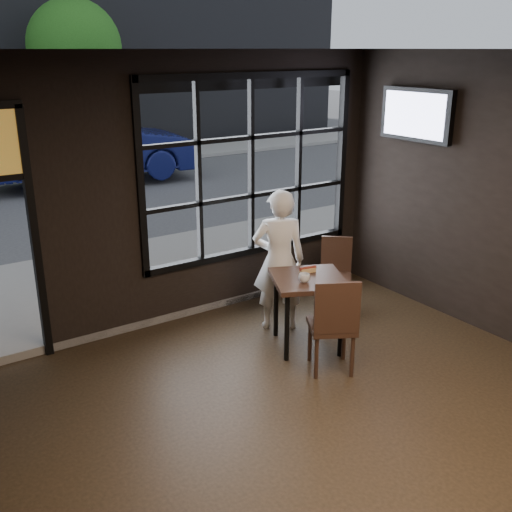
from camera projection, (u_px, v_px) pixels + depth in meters
floor at (370, 481)px, 4.70m from camera, size 6.00×7.00×0.02m
ceiling at (403, 48)px, 3.65m from camera, size 6.00×7.00×0.02m
window_frame at (251, 167)px, 7.48m from camera, size 3.06×0.12×2.28m
cafe_table at (307, 312)px, 6.70m from camera, size 1.02×1.02×0.83m
chair_near at (332, 323)px, 6.16m from camera, size 0.62×0.62×1.06m
chair_window at (336, 275)px, 7.67m from camera, size 0.56×0.56×0.92m
man at (279, 260)px, 7.01m from camera, size 0.74×0.66×1.71m
hotdog at (308, 270)px, 6.70m from camera, size 0.21×0.12×0.06m
cup at (304, 278)px, 6.41m from camera, size 0.17×0.17×0.10m
tv at (416, 115)px, 7.35m from camera, size 0.12×1.10×0.64m
navy_car at (95, 147)px, 14.68m from camera, size 5.11×2.32×1.63m
tree_right at (75, 47)px, 17.28m from camera, size 2.69×2.69×4.58m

